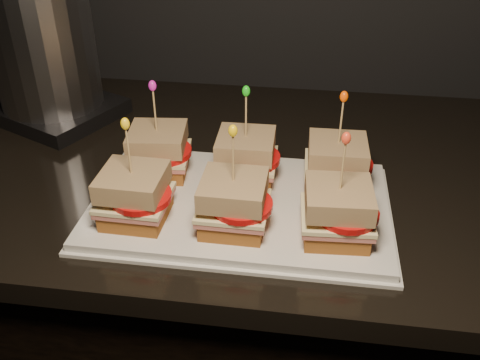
# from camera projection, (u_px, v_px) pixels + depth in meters

# --- Properties ---
(cabinet) EXTENTS (2.46, 0.66, 0.83)m
(cabinet) POSITION_uv_depth(u_px,v_px,m) (201.00, 331.00, 1.20)
(cabinet) COLOR black
(cabinet) RESTS_ON ground
(granite_slab) EXTENTS (2.50, 0.70, 0.04)m
(granite_slab) POSITION_uv_depth(u_px,v_px,m) (191.00, 166.00, 0.97)
(granite_slab) COLOR black
(granite_slab) RESTS_ON cabinet
(platter) EXTENTS (0.45, 0.28, 0.02)m
(platter) POSITION_uv_depth(u_px,v_px,m) (240.00, 205.00, 0.82)
(platter) COLOR silver
(platter) RESTS_ON granite_slab
(platter_rim) EXTENTS (0.46, 0.29, 0.01)m
(platter_rim) POSITION_uv_depth(u_px,v_px,m) (240.00, 208.00, 0.82)
(platter_rim) COLOR silver
(platter_rim) RESTS_ON granite_slab
(sandwich_0_bread_bot) EXTENTS (0.10, 0.10, 0.02)m
(sandwich_0_bread_bot) POSITION_uv_depth(u_px,v_px,m) (160.00, 165.00, 0.88)
(sandwich_0_bread_bot) COLOR brown
(sandwich_0_bread_bot) RESTS_ON platter
(sandwich_0_ham) EXTENTS (0.10, 0.10, 0.01)m
(sandwich_0_ham) POSITION_uv_depth(u_px,v_px,m) (159.00, 157.00, 0.87)
(sandwich_0_ham) COLOR #BE5A50
(sandwich_0_ham) RESTS_ON sandwich_0_bread_bot
(sandwich_0_cheese) EXTENTS (0.11, 0.10, 0.01)m
(sandwich_0_cheese) POSITION_uv_depth(u_px,v_px,m) (159.00, 153.00, 0.87)
(sandwich_0_cheese) COLOR #F5E6A3
(sandwich_0_cheese) RESTS_ON sandwich_0_ham
(sandwich_0_tomato) EXTENTS (0.09, 0.09, 0.01)m
(sandwich_0_tomato) POSITION_uv_depth(u_px,v_px,m) (165.00, 152.00, 0.86)
(sandwich_0_tomato) COLOR red
(sandwich_0_tomato) RESTS_ON sandwich_0_cheese
(sandwich_0_bread_top) EXTENTS (0.10, 0.10, 0.03)m
(sandwich_0_bread_top) POSITION_uv_depth(u_px,v_px,m) (157.00, 139.00, 0.85)
(sandwich_0_bread_top) COLOR brown
(sandwich_0_bread_top) RESTS_ON sandwich_0_tomato
(sandwich_0_pick) EXTENTS (0.00, 0.00, 0.09)m
(sandwich_0_pick) POSITION_uv_depth(u_px,v_px,m) (155.00, 113.00, 0.83)
(sandwich_0_pick) COLOR tan
(sandwich_0_pick) RESTS_ON sandwich_0_bread_top
(sandwich_0_frill) EXTENTS (0.01, 0.01, 0.02)m
(sandwich_0_frill) POSITION_uv_depth(u_px,v_px,m) (152.00, 86.00, 0.80)
(sandwich_0_frill) COLOR #CC1B9D
(sandwich_0_frill) RESTS_ON sandwich_0_pick
(sandwich_1_bread_bot) EXTENTS (0.09, 0.09, 0.02)m
(sandwich_1_bread_bot) POSITION_uv_depth(u_px,v_px,m) (246.00, 172.00, 0.86)
(sandwich_1_bread_bot) COLOR brown
(sandwich_1_bread_bot) RESTS_ON platter
(sandwich_1_ham) EXTENTS (0.10, 0.09, 0.01)m
(sandwich_1_ham) POSITION_uv_depth(u_px,v_px,m) (246.00, 163.00, 0.85)
(sandwich_1_ham) COLOR #BE5A50
(sandwich_1_ham) RESTS_ON sandwich_1_bread_bot
(sandwich_1_cheese) EXTENTS (0.10, 0.10, 0.01)m
(sandwich_1_cheese) POSITION_uv_depth(u_px,v_px,m) (246.00, 160.00, 0.85)
(sandwich_1_cheese) COLOR #F5E6A3
(sandwich_1_cheese) RESTS_ON sandwich_1_ham
(sandwich_1_tomato) EXTENTS (0.09, 0.09, 0.01)m
(sandwich_1_tomato) POSITION_uv_depth(u_px,v_px,m) (253.00, 158.00, 0.84)
(sandwich_1_tomato) COLOR red
(sandwich_1_tomato) RESTS_ON sandwich_1_cheese
(sandwich_1_bread_top) EXTENTS (0.09, 0.09, 0.03)m
(sandwich_1_bread_top) POSITION_uv_depth(u_px,v_px,m) (246.00, 145.00, 0.83)
(sandwich_1_bread_top) COLOR brown
(sandwich_1_bread_top) RESTS_ON sandwich_1_tomato
(sandwich_1_pick) EXTENTS (0.00, 0.00, 0.09)m
(sandwich_1_pick) POSITION_uv_depth(u_px,v_px,m) (246.00, 119.00, 0.81)
(sandwich_1_pick) COLOR tan
(sandwich_1_pick) RESTS_ON sandwich_1_bread_top
(sandwich_1_frill) EXTENTS (0.01, 0.01, 0.02)m
(sandwich_1_frill) POSITION_uv_depth(u_px,v_px,m) (246.00, 91.00, 0.79)
(sandwich_1_frill) COLOR #18B316
(sandwich_1_frill) RESTS_ON sandwich_1_pick
(sandwich_2_bread_bot) EXTENTS (0.09, 0.09, 0.02)m
(sandwich_2_bread_bot) POSITION_uv_depth(u_px,v_px,m) (335.00, 178.00, 0.84)
(sandwich_2_bread_bot) COLOR brown
(sandwich_2_bread_bot) RESTS_ON platter
(sandwich_2_ham) EXTENTS (0.10, 0.09, 0.01)m
(sandwich_2_ham) POSITION_uv_depth(u_px,v_px,m) (336.00, 170.00, 0.84)
(sandwich_2_ham) COLOR #BE5A50
(sandwich_2_ham) RESTS_ON sandwich_2_bread_bot
(sandwich_2_cheese) EXTENTS (0.10, 0.10, 0.01)m
(sandwich_2_cheese) POSITION_uv_depth(u_px,v_px,m) (336.00, 166.00, 0.83)
(sandwich_2_cheese) COLOR #F5E6A3
(sandwich_2_cheese) RESTS_ON sandwich_2_ham
(sandwich_2_tomato) EXTENTS (0.09, 0.09, 0.01)m
(sandwich_2_tomato) POSITION_uv_depth(u_px,v_px,m) (344.00, 164.00, 0.82)
(sandwich_2_tomato) COLOR red
(sandwich_2_tomato) RESTS_ON sandwich_2_cheese
(sandwich_2_bread_top) EXTENTS (0.09, 0.09, 0.03)m
(sandwich_2_bread_top) POSITION_uv_depth(u_px,v_px,m) (338.00, 151.00, 0.82)
(sandwich_2_bread_top) COLOR brown
(sandwich_2_bread_top) RESTS_ON sandwich_2_tomato
(sandwich_2_pick) EXTENTS (0.00, 0.00, 0.09)m
(sandwich_2_pick) POSITION_uv_depth(u_px,v_px,m) (341.00, 125.00, 0.79)
(sandwich_2_pick) COLOR tan
(sandwich_2_pick) RESTS_ON sandwich_2_bread_top
(sandwich_2_frill) EXTENTS (0.01, 0.01, 0.02)m
(sandwich_2_frill) POSITION_uv_depth(u_px,v_px,m) (344.00, 97.00, 0.77)
(sandwich_2_frill) COLOR #FE4A02
(sandwich_2_frill) RESTS_ON sandwich_2_pick
(sandwich_3_bread_bot) EXTENTS (0.09, 0.09, 0.02)m
(sandwich_3_bread_bot) POSITION_uv_depth(u_px,v_px,m) (136.00, 211.00, 0.77)
(sandwich_3_bread_bot) COLOR brown
(sandwich_3_bread_bot) RESTS_ON platter
(sandwich_3_ham) EXTENTS (0.10, 0.09, 0.01)m
(sandwich_3_ham) POSITION_uv_depth(u_px,v_px,m) (135.00, 202.00, 0.76)
(sandwich_3_ham) COLOR #BE5A50
(sandwich_3_ham) RESTS_ON sandwich_3_bread_bot
(sandwich_3_cheese) EXTENTS (0.10, 0.10, 0.01)m
(sandwich_3_cheese) POSITION_uv_depth(u_px,v_px,m) (135.00, 198.00, 0.76)
(sandwich_3_cheese) COLOR #F5E6A3
(sandwich_3_cheese) RESTS_ON sandwich_3_ham
(sandwich_3_tomato) EXTENTS (0.09, 0.09, 0.01)m
(sandwich_3_tomato) POSITION_uv_depth(u_px,v_px,m) (141.00, 196.00, 0.75)
(sandwich_3_tomato) COLOR red
(sandwich_3_tomato) RESTS_ON sandwich_3_cheese
(sandwich_3_bread_top) EXTENTS (0.09, 0.09, 0.03)m
(sandwich_3_bread_top) POSITION_uv_depth(u_px,v_px,m) (133.00, 182.00, 0.74)
(sandwich_3_bread_top) COLOR brown
(sandwich_3_bread_top) RESTS_ON sandwich_3_tomato
(sandwich_3_pick) EXTENTS (0.00, 0.00, 0.09)m
(sandwich_3_pick) POSITION_uv_depth(u_px,v_px,m) (129.00, 154.00, 0.72)
(sandwich_3_pick) COLOR tan
(sandwich_3_pick) RESTS_ON sandwich_3_bread_top
(sandwich_3_frill) EXTENTS (0.01, 0.01, 0.02)m
(sandwich_3_frill) POSITION_uv_depth(u_px,v_px,m) (125.00, 124.00, 0.70)
(sandwich_3_frill) COLOR yellow
(sandwich_3_frill) RESTS_ON sandwich_3_pick
(sandwich_4_bread_bot) EXTENTS (0.09, 0.09, 0.02)m
(sandwich_4_bread_bot) POSITION_uv_depth(u_px,v_px,m) (234.00, 219.00, 0.75)
(sandwich_4_bread_bot) COLOR brown
(sandwich_4_bread_bot) RESTS_ON platter
(sandwich_4_ham) EXTENTS (0.10, 0.09, 0.01)m
(sandwich_4_ham) POSITION_uv_depth(u_px,v_px,m) (234.00, 210.00, 0.75)
(sandwich_4_ham) COLOR #BE5A50
(sandwich_4_ham) RESTS_ON sandwich_4_bread_bot
(sandwich_4_cheese) EXTENTS (0.10, 0.09, 0.01)m
(sandwich_4_cheese) POSITION_uv_depth(u_px,v_px,m) (234.00, 206.00, 0.74)
(sandwich_4_cheese) COLOR #F5E6A3
(sandwich_4_cheese) RESTS_ON sandwich_4_ham
(sandwich_4_tomato) EXTENTS (0.09, 0.09, 0.01)m
(sandwich_4_tomato) POSITION_uv_depth(u_px,v_px,m) (241.00, 205.00, 0.73)
(sandwich_4_tomato) COLOR red
(sandwich_4_tomato) RESTS_ON sandwich_4_cheese
(sandwich_4_bread_top) EXTENTS (0.09, 0.09, 0.03)m
(sandwich_4_bread_top) POSITION_uv_depth(u_px,v_px,m) (233.00, 190.00, 0.73)
(sandwich_4_bread_top) COLOR brown
(sandwich_4_bread_top) RESTS_ON sandwich_4_tomato
(sandwich_4_pick) EXTENTS (0.00, 0.00, 0.09)m
(sandwich_4_pick) POSITION_uv_depth(u_px,v_px,m) (233.00, 161.00, 0.70)
(sandwich_4_pick) COLOR tan
(sandwich_4_pick) RESTS_ON sandwich_4_bread_top
(sandwich_4_frill) EXTENTS (0.01, 0.01, 0.02)m
(sandwich_4_frill) POSITION_uv_depth(u_px,v_px,m) (233.00, 131.00, 0.68)
(sandwich_4_frill) COLOR #E8B60C
(sandwich_4_frill) RESTS_ON sandwich_4_pick
(sandwich_5_bread_bot) EXTENTS (0.09, 0.09, 0.02)m
(sandwich_5_bread_bot) POSITION_uv_depth(u_px,v_px,m) (335.00, 228.00, 0.74)
(sandwich_5_bread_bot) COLOR brown
(sandwich_5_bread_bot) RESTS_ON platter
(sandwich_5_ham) EXTENTS (0.10, 0.10, 0.01)m
(sandwich_5_ham) POSITION_uv_depth(u_px,v_px,m) (336.00, 218.00, 0.73)
(sandwich_5_ham) COLOR #BE5A50
(sandwich_5_ham) RESTS_ON sandwich_5_bread_bot
(sandwich_5_cheese) EXTENTS (0.10, 0.10, 0.01)m
(sandwich_5_cheese) POSITION_uv_depth(u_px,v_px,m) (337.00, 214.00, 0.73)
(sandwich_5_cheese) COLOR #F5E6A3
(sandwich_5_cheese) RESTS_ON sandwich_5_ham
(sandwich_5_tomato) EXTENTS (0.09, 0.09, 0.01)m
(sandwich_5_tomato) POSITION_uv_depth(u_px,v_px,m) (347.00, 213.00, 0.71)
(sandwich_5_tomato) COLOR red
(sandwich_5_tomato) RESTS_ON sandwich_5_cheese
(sandwich_5_bread_top) EXTENTS (0.09, 0.09, 0.03)m
(sandwich_5_bread_top) POSITION_uv_depth(u_px,v_px,m) (339.00, 198.00, 0.71)
(sandwich_5_bread_top) COLOR brown
(sandwich_5_bread_top) RESTS_ON sandwich_5_tomato
(sandwich_5_pick) EXTENTS (0.00, 0.00, 0.09)m
(sandwich_5_pick) POSITION_uv_depth(u_px,v_px,m) (342.00, 169.00, 0.69)
(sandwich_5_pick) COLOR tan
(sandwich_5_pick) RESTS_ON sandwich_5_bread_top
(sandwich_5_frill) EXTENTS (0.01, 0.01, 0.02)m
(sandwich_5_frill) POSITION_uv_depth(u_px,v_px,m) (346.00, 138.00, 0.66)
(sandwich_5_frill) COLOR red
(sandwich_5_frill) RESTS_ON sandwich_5_pick
(appliance_base) EXTENTS (0.30, 0.28, 0.03)m
(appliance_base) POSITION_uv_depth(u_px,v_px,m) (56.00, 109.00, 1.10)
(appliance_base) COLOR #262628
(appliance_base) RESTS_ON granite_slab
(appliance_body) EXTENTS (0.20, 0.20, 0.26)m
(appliance_body) POSITION_uv_depth(u_px,v_px,m) (42.00, 40.00, 1.02)
(appliance_body) COLOR silver
(appliance_body) RESTS_ON appliance_base
(appliance) EXTENTS (0.24, 0.20, 0.31)m
(appliance) POSITION_uv_depth(u_px,v_px,m) (42.00, 43.00, 1.02)
(appliance) COLOR silver
(appliance) RESTS_ON granite_slab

